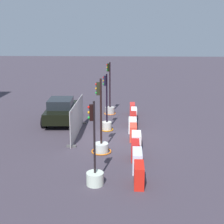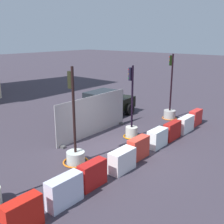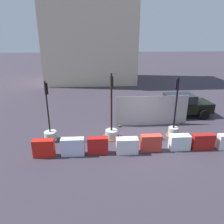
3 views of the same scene
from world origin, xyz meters
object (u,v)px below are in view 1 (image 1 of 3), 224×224
Objects in this scene: traffic_light_2 at (107,121)px; traffic_light_3 at (110,107)px; construction_barrier_4 at (133,132)px; construction_barrier_1 at (137,161)px; construction_barrier_2 at (135,150)px; construction_barrier_7 at (134,114)px; traffic_light_1 at (101,142)px; construction_barrier_6 at (133,119)px; construction_barrier_0 at (139,175)px; traffic_light_0 at (95,172)px; construction_barrier_5 at (133,125)px; car_black_sedan at (61,110)px; construction_barrier_8 at (132,109)px; construction_barrier_3 at (136,141)px.

traffic_light_2 is 0.91× the size of traffic_light_3.
construction_barrier_1 is at bearing -178.63° from construction_barrier_4.
construction_barrier_2 is at bearing -179.18° from construction_barrier_4.
traffic_light_1 is at bearing 163.42° from construction_barrier_7.
construction_barrier_6 is at bearing 177.23° from construction_barrier_7.
construction_barrier_7 is (9.33, -0.02, -0.04)m from construction_barrier_0.
traffic_light_0 is 3.32× the size of construction_barrier_2.
construction_barrier_5 is (-0.23, -1.56, -0.16)m from traffic_light_2.
traffic_light_0 reaches higher than construction_barrier_5.
construction_barrier_5 is at bearing 0.39° from construction_barrier_4.
car_black_sedan is at bearing 126.31° from traffic_light_3.
car_black_sedan is (7.22, 4.78, 0.36)m from construction_barrier_1.
traffic_light_3 reaches higher than car_black_sedan.
traffic_light_0 reaches higher than construction_barrier_0.
construction_barrier_0 is at bearing 179.89° from construction_barrier_7.
construction_barrier_2 is at bearing 2.56° from construction_barrier_1.
construction_barrier_4 is at bearing -164.17° from traffic_light_3.
construction_barrier_8 is (7.34, -1.68, -0.11)m from traffic_light_1.
traffic_light_3 reaches higher than construction_barrier_4.
car_black_sedan reaches higher than construction_barrier_0.
construction_barrier_0 is at bearing -179.65° from construction_barrier_6.
traffic_light_2 is 3.17× the size of construction_barrier_3.
construction_barrier_1 is 5.40m from construction_barrier_5.
construction_barrier_8 is (-0.13, -1.64, -0.13)m from traffic_light_3.
construction_barrier_4 is 5.76m from car_black_sedan.
car_black_sedan is at bearing 68.73° from construction_barrier_5.
traffic_light_1 reaches higher than construction_barrier_6.
construction_barrier_5 is (1.50, 0.01, -0.03)m from construction_barrier_4.
construction_barrier_0 reaches higher than construction_barrier_8.
construction_barrier_4 is at bearing 179.48° from construction_barrier_8.
construction_barrier_0 is at bearing -178.93° from construction_barrier_5.
construction_barrier_1 is 1.22m from construction_barrier_2.
construction_barrier_5 is 1.21m from construction_barrier_6.
construction_barrier_7 is at bearing -131.88° from traffic_light_3.
construction_barrier_0 is at bearing -89.74° from traffic_light_0.
traffic_light_2 is at bearing 143.70° from construction_barrier_7.
construction_barrier_3 is 2.74m from construction_barrier_5.
construction_barrier_7 is 4.89m from car_black_sedan.
car_black_sedan is at bearing 82.62° from construction_barrier_6.
construction_barrier_2 is at bearing -32.27° from traffic_light_0.
construction_barrier_3 is at bearing -0.28° from construction_barrier_0.
construction_barrier_2 is (2.61, -1.65, -0.11)m from traffic_light_0.
traffic_light_0 is 3.32× the size of construction_barrier_0.
construction_barrier_8 is at bearing -0.08° from construction_barrier_2.
construction_barrier_0 is at bearing -152.88° from traffic_light_1.
traffic_light_1 is 1.08× the size of traffic_light_2.
traffic_light_2 is 3.39× the size of construction_barrier_0.
construction_barrier_5 is 1.04× the size of construction_barrier_8.
construction_barrier_7 is at bearing -0.29° from construction_barrier_1.
construction_barrier_3 is at bearing -179.01° from construction_barrier_6.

